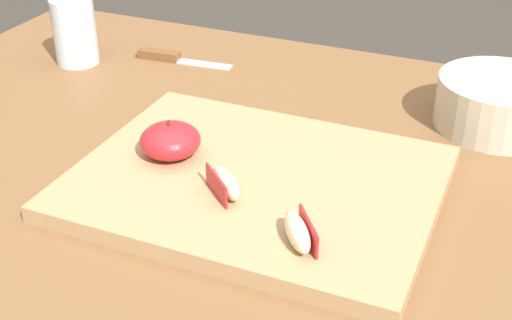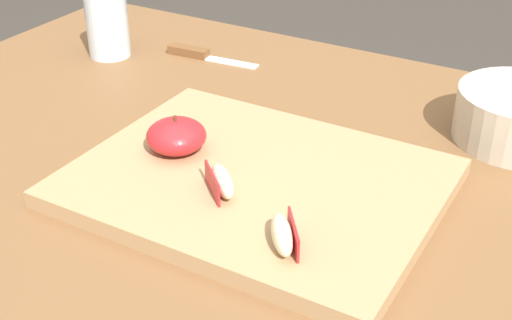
# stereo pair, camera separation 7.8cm
# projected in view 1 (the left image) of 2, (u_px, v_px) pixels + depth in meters

# --- Properties ---
(dining_table) EXTENTS (1.14, 0.90, 0.76)m
(dining_table) POSITION_uv_depth(u_px,v_px,m) (222.00, 247.00, 0.89)
(dining_table) COLOR brown
(dining_table) RESTS_ON ground_plane
(cutting_board) EXTENTS (0.41, 0.32, 0.02)m
(cutting_board) POSITION_uv_depth(u_px,v_px,m) (256.00, 183.00, 0.80)
(cutting_board) COLOR #A37F56
(cutting_board) RESTS_ON dining_table
(apple_half_skin_up) EXTENTS (0.07, 0.07, 0.05)m
(apple_half_skin_up) POSITION_uv_depth(u_px,v_px,m) (170.00, 140.00, 0.82)
(apple_half_skin_up) COLOR #B21E23
(apple_half_skin_up) RESTS_ON cutting_board
(apple_wedge_back) EXTENTS (0.06, 0.06, 0.03)m
(apple_wedge_back) POSITION_uv_depth(u_px,v_px,m) (225.00, 183.00, 0.75)
(apple_wedge_back) COLOR beige
(apple_wedge_back) RESTS_ON cutting_board
(apple_wedge_middle) EXTENTS (0.05, 0.06, 0.03)m
(apple_wedge_middle) POSITION_uv_depth(u_px,v_px,m) (298.00, 232.00, 0.68)
(apple_wedge_middle) COLOR beige
(apple_wedge_middle) RESTS_ON cutting_board
(paring_knife) EXTENTS (0.16, 0.03, 0.01)m
(paring_knife) POSITION_uv_depth(u_px,v_px,m) (167.00, 56.00, 1.14)
(paring_knife) COLOR silver
(paring_knife) RESTS_ON dining_table
(ceramic_fruit_bowl) EXTENTS (0.17, 0.17, 0.07)m
(ceramic_fruit_bowl) POSITION_uv_depth(u_px,v_px,m) (500.00, 102.00, 0.92)
(ceramic_fruit_bowl) COLOR #BCB29E
(ceramic_fruit_bowl) RESTS_ON dining_table
(drinking_glass_water) EXTENTS (0.07, 0.07, 0.10)m
(drinking_glass_water) POSITION_uv_depth(u_px,v_px,m) (75.00, 31.00, 1.11)
(drinking_glass_water) COLOR silver
(drinking_glass_water) RESTS_ON dining_table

